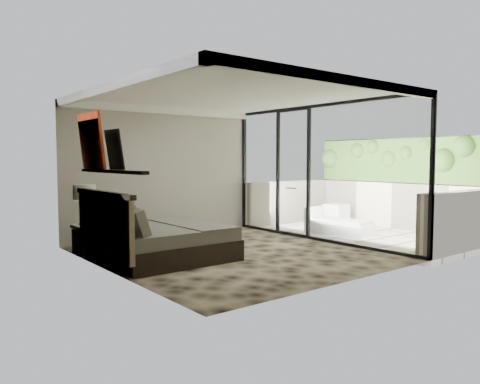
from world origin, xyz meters
TOP-DOWN VIEW (x-y plane):
  - floor at (0.00, 0.00)m, footprint 5.00×5.00m
  - ceiling at (0.00, 0.00)m, footprint 4.50×5.00m
  - back_wall at (0.00, 2.49)m, footprint 4.50×0.02m
  - left_wall at (-2.24, 0.00)m, footprint 0.02×5.00m
  - glass_wall at (2.25, 0.00)m, footprint 0.08×5.00m
  - terrace_slab at (3.75, 0.00)m, footprint 3.00×5.00m
  - parapet_far at (5.10, 0.00)m, footprint 0.30×5.00m
  - foliage_hedge at (5.10, 0.00)m, footprint 0.36×4.60m
  - picture_ledge at (-2.18, 0.10)m, footprint 0.12×2.20m
  - bed at (-1.29, 0.38)m, footprint 2.06×1.99m
  - nightstand at (-2.00, 1.62)m, footprint 0.63×0.63m
  - table_lamp at (-2.04, 1.65)m, footprint 0.39×0.39m
  - abstract_canvas at (-2.19, 0.86)m, footprint 0.13×0.90m
  - framed_print at (-2.14, 0.08)m, footprint 0.11×0.50m
  - ottoman at (4.45, 1.40)m, footprint 0.57×0.57m
  - lounger at (3.27, 0.36)m, footprint 0.95×1.54m

SIDE VIEW (x-z plane):
  - terrace_slab at x=3.75m, z-range -0.12..0.00m
  - floor at x=0.00m, z-range 0.00..0.00m
  - lounger at x=3.27m, z-range -0.11..0.46m
  - nightstand at x=-2.00m, z-range 0.00..0.49m
  - ottoman at x=4.45m, z-range 0.00..0.52m
  - bed at x=-1.29m, z-range -0.23..0.90m
  - parapet_far at x=5.10m, z-range 0.00..1.10m
  - table_lamp at x=-2.04m, z-range 0.62..1.33m
  - back_wall at x=0.00m, z-range 0.00..2.80m
  - left_wall at x=-2.24m, z-range 0.00..2.80m
  - glass_wall at x=2.25m, z-range 0.00..2.80m
  - picture_ledge at x=-2.18m, z-range 1.48..1.52m
  - foliage_hedge at x=5.10m, z-range 1.10..2.20m
  - framed_print at x=-2.14m, z-range 1.53..2.12m
  - abstract_canvas at x=-2.19m, z-range 1.53..2.42m
  - ceiling at x=0.00m, z-range 2.78..2.80m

